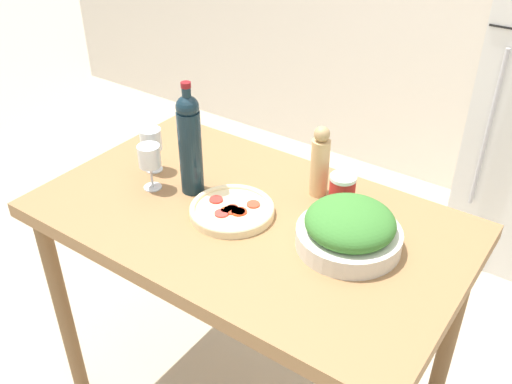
{
  "coord_description": "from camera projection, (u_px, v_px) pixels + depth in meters",
  "views": [
    {
      "loc": [
        0.84,
        -1.16,
        1.93
      ],
      "look_at": [
        0.0,
        0.04,
        0.98
      ],
      "focal_mm": 40.0,
      "sensor_mm": 36.0,
      "label": 1
    }
  ],
  "objects": [
    {
      "name": "prep_counter",
      "position": [
        249.0,
        241.0,
        1.81
      ],
      "size": [
        1.32,
        0.79,
        0.92
      ],
      "color": "olive",
      "rests_on": "ground_plane"
    },
    {
      "name": "wine_bottle",
      "position": [
        190.0,
        142.0,
        1.77
      ],
      "size": [
        0.07,
        0.07,
        0.37
      ],
      "color": "#142833",
      "rests_on": "prep_counter"
    },
    {
      "name": "wine_glass_near",
      "position": [
        149.0,
        158.0,
        1.82
      ],
      "size": [
        0.07,
        0.07,
        0.16
      ],
      "color": "silver",
      "rests_on": "prep_counter"
    },
    {
      "name": "wine_glass_far",
      "position": [
        151.0,
        141.0,
        1.91
      ],
      "size": [
        0.07,
        0.07,
        0.16
      ],
      "color": "silver",
      "rests_on": "prep_counter"
    },
    {
      "name": "pepper_mill",
      "position": [
        320.0,
        163.0,
        1.79
      ],
      "size": [
        0.06,
        0.06,
        0.24
      ],
      "color": "tan",
      "rests_on": "prep_counter"
    },
    {
      "name": "salad_bowl",
      "position": [
        349.0,
        229.0,
        1.59
      ],
      "size": [
        0.3,
        0.3,
        0.14
      ],
      "color": "silver",
      "rests_on": "prep_counter"
    },
    {
      "name": "homemade_pizza",
      "position": [
        232.0,
        210.0,
        1.74
      ],
      "size": [
        0.26,
        0.26,
        0.03
      ],
      "color": "beige",
      "rests_on": "prep_counter"
    },
    {
      "name": "salt_canister",
      "position": [
        342.0,
        192.0,
        1.75
      ],
      "size": [
        0.08,
        0.08,
        0.12
      ],
      "color": "#B2231E",
      "rests_on": "prep_counter"
    }
  ]
}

